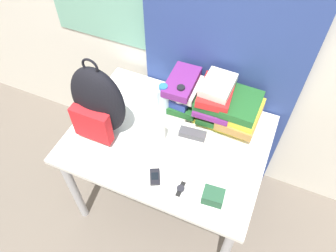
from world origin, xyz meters
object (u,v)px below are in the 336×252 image
backpack (98,103)px  sunglasses_case (192,134)px  book_stack_left (182,93)px  sunscreen_bottle (161,130)px  camera_pouch (213,196)px  book_stack_center (216,100)px  cell_phone (155,177)px  wristwatch (181,189)px  sports_bottle (180,103)px  water_bottle (164,101)px  book_stack_right (240,113)px

backpack → sunglasses_case: bearing=17.6°
book_stack_left → sunscreen_bottle: (-0.01, -0.28, -0.02)m
book_stack_left → camera_pouch: book_stack_left is taller
sunscreen_bottle → camera_pouch: bearing=-31.4°
backpack → book_stack_center: size_ratio=1.78×
backpack → sunscreen_bottle: bearing=10.7°
cell_phone → sunglasses_case: (0.08, 0.33, 0.01)m
backpack → wristwatch: 0.61m
book_stack_left → cell_phone: size_ratio=2.70×
sunglasses_case → book_stack_center: bearing=72.9°
book_stack_center → sports_bottle: size_ratio=1.20×
sunglasses_case → sunscreen_bottle: bearing=-149.3°
sunglasses_case → backpack: bearing=-162.4°
water_bottle → camera_pouch: size_ratio=2.12×
book_stack_right → sports_bottle: bearing=-167.2°
water_bottle → sports_bottle: (0.09, 0.03, 0.00)m
book_stack_center → cell_phone: bearing=-105.0°
backpack → cell_phone: bearing=-23.4°
book_stack_right → wristwatch: (-0.14, -0.52, -0.09)m
sunscreen_bottle → sunglasses_case: size_ratio=1.15×
sports_bottle → wristwatch: (0.19, -0.45, -0.11)m
sunscreen_bottle → wristwatch: size_ratio=2.04×
sunscreen_bottle → camera_pouch: size_ratio=1.63×
wristwatch → book_stack_right: bearing=74.7°
sunglasses_case → book_stack_right: bearing=41.9°
camera_pouch → wristwatch: bearing=-176.1°
book_stack_left → sports_bottle: 0.08m
book_stack_center → camera_pouch: book_stack_center is taller
cell_phone → sunglasses_case: bearing=76.3°
water_bottle → sports_bottle: sports_bottle is taller
backpack → sunscreen_bottle: backpack is taller
backpack → book_stack_right: size_ratio=1.77×
camera_pouch → cell_phone: bearing=-179.4°
book_stack_left → sports_bottle: (0.02, -0.08, 0.00)m
water_bottle → sunscreen_bottle: 0.19m
backpack → sunglasses_case: backpack is taller
backpack → sunglasses_case: (0.48, 0.15, -0.20)m
book_stack_left → book_stack_right: (0.35, -0.00, -0.01)m
sports_bottle → sunscreen_bottle: sports_bottle is taller
book_stack_center → sunscreen_bottle: book_stack_center is taller
cell_phone → sunglasses_case: 0.34m
book_stack_left → wristwatch: size_ratio=3.23×
book_stack_center → cell_phone: size_ratio=2.71×
sports_bottle → book_stack_right: bearing=12.8°
backpack → camera_pouch: 0.75m
book_stack_right → camera_pouch: bearing=-87.7°
book_stack_center → wristwatch: bearing=-89.4°
sports_bottle → sunscreen_bottle: size_ratio=1.33×
water_bottle → cell_phone: size_ratio=2.22×
book_stack_right → camera_pouch: size_ratio=2.60×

